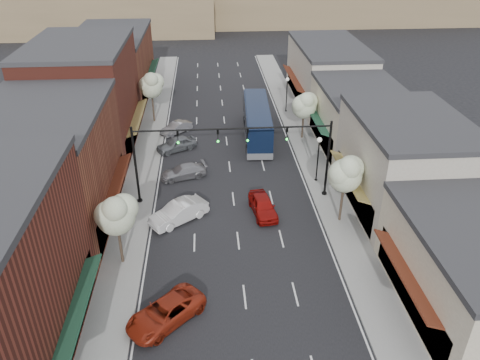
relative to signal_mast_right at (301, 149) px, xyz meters
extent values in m
plane|color=black|center=(-5.62, -8.00, -4.62)|extent=(160.00, 160.00, 0.00)
cube|color=gray|center=(-14.02, 10.50, -4.55)|extent=(2.80, 73.00, 0.15)
cube|color=gray|center=(2.78, 10.50, -4.55)|extent=(2.80, 73.00, 0.15)
cube|color=gray|center=(-12.62, 10.50, -4.55)|extent=(0.25, 73.00, 0.17)
cube|color=gray|center=(1.38, 10.50, -4.55)|extent=(0.25, 73.00, 0.17)
cube|color=black|center=(-15.72, -16.00, -3.02)|extent=(0.60, 11.90, 2.60)
cube|color=#1C4630|center=(-14.92, -16.00, -1.52)|extent=(1.07, 9.80, 0.49)
cube|color=brown|center=(-19.92, -2.00, -0.12)|extent=(9.00, 14.00, 9.00)
cube|color=#2D2D30|center=(-19.92, -2.00, 4.58)|extent=(9.20, 14.10, 0.40)
cube|color=black|center=(-15.72, -2.00, -3.02)|extent=(0.60, 11.90, 2.60)
cube|color=#572313|center=(-14.92, -2.00, -1.52)|extent=(1.07, 9.80, 0.49)
cube|color=maroon|center=(-19.92, 12.00, 0.63)|extent=(9.00, 14.00, 10.50)
cube|color=#2D2D30|center=(-19.92, 12.00, 6.08)|extent=(9.20, 14.10, 0.40)
cube|color=black|center=(-15.72, 12.00, -3.02)|extent=(0.60, 11.90, 2.60)
cube|color=olive|center=(-14.92, 12.00, -1.52)|extent=(1.07, 9.80, 0.49)
cube|color=brown|center=(-19.92, 28.00, -0.62)|extent=(9.00, 18.00, 8.00)
cube|color=#2D2D30|center=(-19.92, 28.00, 3.58)|extent=(9.20, 18.10, 0.40)
cube|color=black|center=(-15.72, 28.00, -3.02)|extent=(0.60, 15.30, 2.60)
cube|color=#1C4630|center=(-14.92, 28.00, -1.52)|extent=(1.07, 12.60, 0.49)
cube|color=beige|center=(8.18, -14.00, -1.87)|extent=(8.00, 12.00, 5.50)
cube|color=black|center=(4.48, -14.00, -3.02)|extent=(0.60, 10.20, 2.60)
cube|color=#572313|center=(3.68, -14.00, -1.52)|extent=(1.07, 8.40, 0.49)
cube|color=#BAB29F|center=(8.18, -2.00, -0.87)|extent=(8.00, 12.00, 7.50)
cube|color=#2D2D30|center=(8.18, -2.00, 3.08)|extent=(8.20, 12.10, 0.40)
cube|color=black|center=(4.48, -2.00, -3.02)|extent=(0.60, 10.20, 2.60)
cube|color=olive|center=(3.68, -2.00, -1.52)|extent=(1.07, 8.40, 0.49)
cube|color=beige|center=(8.18, 10.00, -1.62)|extent=(8.00, 12.00, 6.00)
cube|color=#2D2D30|center=(8.18, 10.00, 1.58)|extent=(8.20, 12.10, 0.40)
cube|color=black|center=(4.48, 10.00, -3.02)|extent=(0.60, 10.20, 2.60)
cube|color=#1C4630|center=(3.68, 10.00, -1.52)|extent=(1.07, 8.40, 0.49)
cube|color=#BAB29F|center=(8.18, 24.00, -1.12)|extent=(8.00, 16.00, 7.00)
cube|color=#2D2D30|center=(8.18, 24.00, 2.58)|extent=(8.20, 16.10, 0.40)
cube|color=black|center=(4.48, 24.00, -3.02)|extent=(0.60, 13.60, 2.60)
cube|color=#572313|center=(3.68, 24.00, -1.52)|extent=(1.07, 11.20, 0.49)
cube|color=#7A6647|center=(-30.62, 70.00, -0.62)|extent=(50.00, 20.00, 8.00)
cylinder|color=black|center=(2.38, 0.00, -4.47)|extent=(0.44, 0.44, 0.30)
cylinder|color=black|center=(2.38, 0.00, -1.12)|extent=(0.20, 0.20, 7.00)
cylinder|color=black|center=(-1.62, 0.00, 1.98)|extent=(8.00, 0.14, 0.14)
imported|color=black|center=(-1.22, 0.00, 1.38)|extent=(0.18, 0.46, 1.10)
sphere|color=#19E533|center=(-1.22, -0.12, 0.96)|extent=(0.18, 0.18, 0.18)
imported|color=black|center=(-4.42, 0.00, 1.38)|extent=(0.18, 0.46, 1.10)
sphere|color=#19E533|center=(-4.42, -0.12, 0.96)|extent=(0.18, 0.18, 0.18)
cylinder|color=black|center=(-13.62, 0.00, -4.47)|extent=(0.44, 0.44, 0.30)
cylinder|color=black|center=(-13.62, 0.00, -1.12)|extent=(0.20, 0.20, 7.00)
cylinder|color=black|center=(-9.62, 0.00, 1.98)|extent=(8.00, 0.14, 0.14)
imported|color=black|center=(-10.02, 0.00, 1.38)|extent=(0.18, 0.46, 1.10)
sphere|color=#19E533|center=(-10.02, -0.12, 0.96)|extent=(0.18, 0.18, 0.18)
imported|color=black|center=(-6.82, 0.00, 1.38)|extent=(0.18, 0.46, 1.10)
sphere|color=#19E533|center=(-6.82, -0.12, 0.96)|extent=(0.18, 0.18, 0.18)
cylinder|color=#47382B|center=(2.68, -4.00, -2.77)|extent=(0.20, 0.20, 3.71)
sphere|color=#A9B58B|center=(2.68, -4.00, -0.45)|extent=(2.60, 2.60, 2.60)
sphere|color=#A9B58B|center=(3.18, -3.70, 0.02)|extent=(2.00, 2.00, 2.00)
sphere|color=#A9B58B|center=(2.28, -4.30, -0.10)|extent=(1.90, 1.90, 1.90)
sphere|color=#A9B58B|center=(2.78, -4.50, 0.48)|extent=(1.70, 1.70, 1.70)
cylinder|color=#47382B|center=(2.68, 12.00, -2.96)|extent=(0.20, 0.20, 3.33)
sphere|color=#A9B58B|center=(2.68, 12.00, -0.88)|extent=(2.60, 2.60, 2.60)
sphere|color=#A9B58B|center=(3.18, 12.30, -0.46)|extent=(2.00, 2.00, 2.00)
sphere|color=#A9B58B|center=(2.28, 11.70, -0.57)|extent=(1.90, 1.90, 1.90)
sphere|color=#A9B58B|center=(2.78, 11.50, -0.05)|extent=(1.70, 1.70, 1.70)
cylinder|color=#47382B|center=(-13.92, -8.00, -2.86)|extent=(0.20, 0.20, 3.52)
sphere|color=#A9B58B|center=(-13.92, -8.00, -0.66)|extent=(2.60, 2.60, 2.60)
sphere|color=#A9B58B|center=(-13.42, -7.70, -0.22)|extent=(2.00, 2.00, 2.00)
sphere|color=#A9B58B|center=(-14.32, -8.30, -0.33)|extent=(1.90, 1.90, 1.90)
sphere|color=#A9B58B|center=(-13.82, -8.50, 0.22)|extent=(1.70, 1.70, 1.70)
cylinder|color=#47382B|center=(-13.92, 18.00, -2.70)|extent=(0.20, 0.20, 3.84)
sphere|color=#A9B58B|center=(-13.92, 18.00, -0.30)|extent=(2.60, 2.60, 2.60)
sphere|color=#A9B58B|center=(-13.42, 18.30, 0.18)|extent=(2.00, 2.00, 2.00)
sphere|color=#A9B58B|center=(-14.32, 17.70, 0.06)|extent=(1.90, 1.90, 1.90)
sphere|color=#A9B58B|center=(-13.82, 17.50, 0.66)|extent=(1.70, 1.70, 1.70)
cylinder|color=black|center=(2.18, 2.50, -4.52)|extent=(0.28, 0.28, 0.20)
cylinder|color=black|center=(2.18, 2.50, -2.62)|extent=(0.12, 0.12, 4.00)
sphere|color=white|center=(2.18, 2.50, -0.40)|extent=(0.44, 0.44, 0.44)
cylinder|color=black|center=(2.18, 20.00, -4.52)|extent=(0.28, 0.28, 0.20)
cylinder|color=black|center=(2.18, 20.00, -2.62)|extent=(0.12, 0.12, 4.00)
sphere|color=white|center=(2.18, 20.00, -0.40)|extent=(0.44, 0.44, 0.44)
cube|color=black|center=(-2.22, 12.79, -2.66)|extent=(3.19, 12.04, 3.03)
cube|color=#595B60|center=(-2.22, 12.79, -4.08)|extent=(3.21, 12.07, 0.70)
cube|color=black|center=(-2.22, 12.79, -2.24)|extent=(3.20, 11.09, 1.09)
cube|color=black|center=(-2.22, 12.79, -1.09)|extent=(2.96, 11.56, 0.25)
cube|color=black|center=(-2.53, 6.89, -2.04)|extent=(2.07, 0.19, 1.19)
cylinder|color=black|center=(-3.61, 8.68, -4.11)|extent=(0.37, 1.05, 1.03)
cylinder|color=black|center=(-1.27, 8.56, -4.11)|extent=(0.37, 1.05, 1.03)
cylinder|color=black|center=(-3.20, 16.63, -4.11)|extent=(0.37, 1.05, 1.03)
cylinder|color=black|center=(-0.86, 16.51, -4.11)|extent=(0.37, 1.05, 1.03)
cylinder|color=black|center=(-3.27, 15.24, -4.11)|extent=(0.37, 1.05, 1.03)
cylinder|color=black|center=(-0.93, 15.12, -4.11)|extent=(0.37, 1.05, 1.03)
imported|color=maroon|center=(-3.34, -2.42, -3.88)|extent=(2.35, 4.59, 1.49)
imported|color=maroon|center=(-10.52, -13.69, -3.92)|extent=(5.27, 5.15, 1.40)
imported|color=silver|center=(-10.15, -3.01, -3.82)|extent=(4.94, 4.28, 1.61)
imported|color=gray|center=(-10.03, 4.13, -4.00)|extent=(4.64, 2.91, 1.25)
imported|color=slate|center=(-10.91, 10.06, -3.90)|extent=(4.54, 3.52, 1.44)
imported|color=#939398|center=(-11.15, 14.56, -3.99)|extent=(3.72, 3.54, 1.26)
camera|label=1|loc=(-7.57, -34.42, 16.80)|focal=35.00mm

